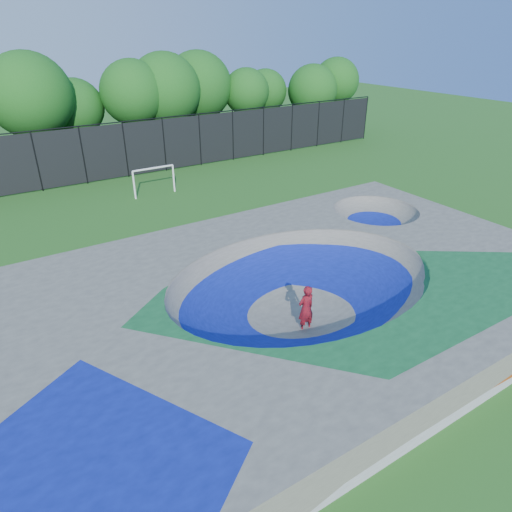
% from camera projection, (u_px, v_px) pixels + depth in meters
% --- Properties ---
extents(ground, '(120.00, 120.00, 0.00)m').
position_uv_depth(ground, '(302.00, 308.00, 18.17)').
color(ground, '#205918').
rests_on(ground, ground).
extents(skate_deck, '(22.00, 14.00, 1.50)m').
position_uv_depth(skate_deck, '(302.00, 292.00, 17.83)').
color(skate_deck, gray).
rests_on(skate_deck, ground).
extents(skater, '(0.69, 0.46, 1.86)m').
position_uv_depth(skater, '(306.00, 309.00, 16.43)').
color(skater, red).
rests_on(skater, ground).
extents(skateboard, '(0.79, 0.26, 0.05)m').
position_uv_depth(skateboard, '(305.00, 329.00, 16.84)').
color(skateboard, black).
rests_on(skateboard, ground).
extents(soccer_goal, '(2.85, 0.12, 1.88)m').
position_uv_depth(soccer_goal, '(154.00, 176.00, 29.71)').
color(soccer_goal, white).
rests_on(soccer_goal, ground).
extents(fence, '(48.09, 0.09, 4.04)m').
position_uv_depth(fence, '(125.00, 149.00, 33.02)').
color(fence, black).
rests_on(fence, ground).
extents(treeline, '(51.47, 7.91, 8.69)m').
position_uv_depth(treeline, '(104.00, 96.00, 35.35)').
color(treeline, '#412820').
rests_on(treeline, ground).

